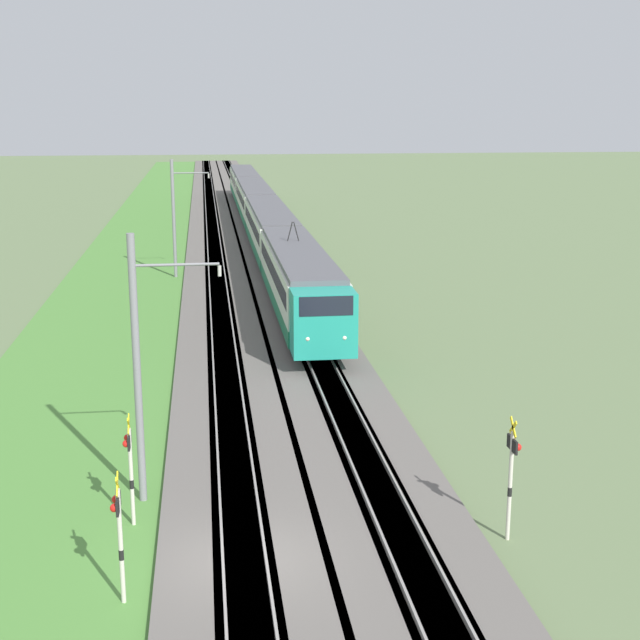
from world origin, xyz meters
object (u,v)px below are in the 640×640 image
object	(u,v)px
crossing_signal_far	(512,466)
catenary_mast_near	(139,369)
passenger_train	(261,213)
catenary_mast_mid	(175,218)
crossing_signal_aux	(130,461)
crossing_signal_near	(119,527)

from	to	relation	value
crossing_signal_far	catenary_mast_near	xyz separation A→B (m)	(3.52, 9.82, 2.03)
passenger_train	catenary_mast_mid	distance (m)	18.03
crossing_signal_far	catenary_mast_mid	size ratio (longest dim) A/B	0.43
passenger_train	catenary_mast_near	size ratio (longest dim) A/B	10.21
passenger_train	catenary_mast_near	xyz separation A→B (m)	(-52.03, 6.86, 1.74)
crossing_signal_far	catenary_mast_mid	distance (m)	40.24
crossing_signal_far	catenary_mast_near	world-z (taller)	catenary_mast_near
crossing_signal_far	crossing_signal_aux	distance (m)	10.25
passenger_train	crossing_signal_far	world-z (taller)	passenger_train
crossing_signal_aux	catenary_mast_mid	distance (m)	37.08
crossing_signal_near	crossing_signal_far	size ratio (longest dim) A/B	0.96
crossing_signal_near	passenger_train	bearing A→B (deg)	-96.98
catenary_mast_near	catenary_mast_mid	size ratio (longest dim) A/B	1.00
catenary_mast_near	passenger_train	bearing A→B (deg)	-7.52
crossing_signal_far	crossing_signal_aux	world-z (taller)	crossing_signal_far
crossing_signal_far	crossing_signal_near	bearing A→B (deg)	-168.41
crossing_signal_near	crossing_signal_aux	world-z (taller)	crossing_signal_near
crossing_signal_far	catenary_mast_near	bearing A→B (deg)	160.26
crossing_signal_near	crossing_signal_far	bearing A→B (deg)	-168.41
crossing_signal_far	catenary_mast_mid	world-z (taller)	catenary_mast_mid
passenger_train	crossing_signal_near	size ratio (longest dim) A/B	24.54
crossing_signal_aux	catenary_mast_near	distance (m)	2.66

